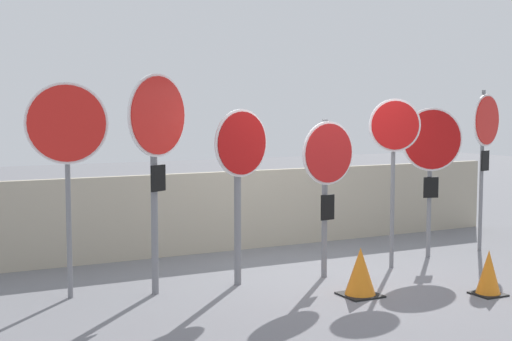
% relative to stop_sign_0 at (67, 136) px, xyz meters
% --- Properties ---
extents(ground_plane, '(40.00, 40.00, 0.00)m').
position_rel_stop_sign_0_xyz_m(ground_plane, '(3.12, -0.25, -1.85)').
color(ground_plane, slate).
extents(fence_back, '(9.23, 0.12, 1.21)m').
position_rel_stop_sign_0_xyz_m(fence_back, '(3.12, 1.73, -1.25)').
color(fence_back, '#A89E89').
rests_on(fence_back, ground).
extents(stop_sign_0, '(0.91, 0.19, 2.45)m').
position_rel_stop_sign_0_xyz_m(stop_sign_0, '(0.00, 0.00, 0.00)').
color(stop_sign_0, slate).
rests_on(stop_sign_0, ground).
extents(stop_sign_1, '(0.84, 0.49, 2.56)m').
position_rel_stop_sign_0_xyz_m(stop_sign_1, '(0.96, -0.27, -0.03)').
color(stop_sign_1, slate).
rests_on(stop_sign_1, ground).
extents(stop_sign_2, '(0.79, 0.26, 2.15)m').
position_rel_stop_sign_0_xyz_m(stop_sign_2, '(2.00, -0.30, -0.36)').
color(stop_sign_2, slate).
rests_on(stop_sign_2, ground).
extents(stop_sign_3, '(0.80, 0.17, 2.02)m').
position_rel_stop_sign_0_xyz_m(stop_sign_3, '(3.15, -0.45, -0.44)').
color(stop_sign_3, slate).
rests_on(stop_sign_3, ground).
extents(stop_sign_4, '(0.67, 0.28, 2.29)m').
position_rel_stop_sign_0_xyz_m(stop_sign_4, '(4.23, -0.40, -0.12)').
color(stop_sign_4, slate).
rests_on(stop_sign_4, ground).
extents(stop_sign_5, '(0.87, 0.31, 2.17)m').
position_rel_stop_sign_0_xyz_m(stop_sign_5, '(5.14, -0.08, -0.29)').
color(stop_sign_5, slate).
rests_on(stop_sign_5, ground).
extents(stop_sign_6, '(0.75, 0.29, 2.43)m').
position_rel_stop_sign_0_xyz_m(stop_sign_6, '(6.21, -0.04, -0.06)').
color(stop_sign_6, slate).
rests_on(stop_sign_6, ground).
extents(traffic_cone_0, '(0.43, 0.43, 0.56)m').
position_rel_stop_sign_0_xyz_m(traffic_cone_0, '(3.02, -1.37, -1.58)').
color(traffic_cone_0, black).
rests_on(traffic_cone_0, ground).
extents(traffic_cone_1, '(0.34, 0.34, 0.53)m').
position_rel_stop_sign_0_xyz_m(traffic_cone_1, '(4.37, -2.01, -1.59)').
color(traffic_cone_1, black).
rests_on(traffic_cone_1, ground).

